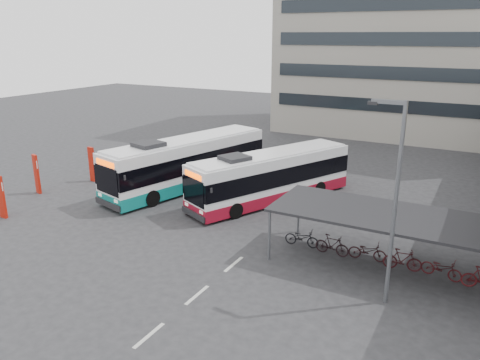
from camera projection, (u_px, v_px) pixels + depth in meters
The scene contains 11 objects.
ground at pixel (188, 253), 22.39m from camera, with size 120.00×120.00×0.00m, color #28282B.
bike_shelter at pixel (385, 237), 20.61m from camera, with size 10.00×4.00×2.54m.
office_block at pixel (443, 8), 46.10m from camera, with size 30.00×15.00×25.00m, color gray.
road_markings at pixel (197, 295), 18.73m from camera, with size 0.15×7.60×0.01m.
bus_main at pixel (271, 177), 28.97m from camera, with size 6.92×11.22×3.32m.
bus_teal at pixel (187, 163), 31.45m from camera, with size 5.69×12.61×3.65m.
pedestrian at pixel (138, 189), 29.20m from camera, with size 0.55×0.36×1.51m, color black.
lamp_post at pixel (394, 193), 16.98m from camera, with size 1.38×0.20×7.85m.
sign_totem_south at pixel (1, 196), 26.28m from camera, with size 0.54×0.16×2.49m.
sign_totem_mid at pixel (37, 173), 30.40m from camera, with size 0.55×0.31×2.60m.
sign_totem_north at pixel (92, 164), 32.93m from camera, with size 0.54×0.19×2.48m.
Camera 1 is at (11.92, -16.67, 9.99)m, focal length 35.00 mm.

